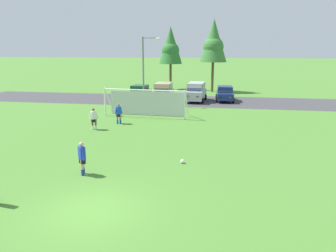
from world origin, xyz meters
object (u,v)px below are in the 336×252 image
at_px(player_striker_near, 119,114).
at_px(parked_car_slot_far_left, 140,92).
at_px(parked_car_slot_center_left, 196,92).
at_px(parked_car_slot_left, 163,92).
at_px(player_defender_far, 82,158).
at_px(parked_car_slot_center, 225,94).
at_px(soccer_goal, 146,102).
at_px(street_lamp, 145,71).
at_px(player_midfield_center, 94,119).
at_px(soccer_ball, 182,161).

bearing_deg(player_striker_near, parked_car_slot_far_left, 97.03).
bearing_deg(parked_car_slot_center_left, parked_car_slot_left, -165.03).
distance_m(player_striker_near, player_defender_far, 10.82).
distance_m(player_striker_near, parked_car_slot_center, 15.71).
relative_size(soccer_goal, parked_car_slot_center, 1.76).
height_order(player_striker_near, player_defender_far, same).
distance_m(player_defender_far, parked_car_slot_center_left, 23.47).
xyz_separation_m(parked_car_slot_left, street_lamp, (-1.38, -3.09, 2.59)).
distance_m(soccer_goal, parked_car_slot_left, 8.14).
bearing_deg(parked_car_slot_center_left, player_midfield_center, -113.74).
relative_size(player_striker_near, parked_car_slot_left, 0.35).
relative_size(parked_car_slot_far_left, street_lamp, 0.61).
relative_size(player_midfield_center, parked_car_slot_far_left, 0.38).
relative_size(soccer_ball, parked_car_slot_center, 0.05).
bearing_deg(soccer_goal, street_lamp, 104.57).
bearing_deg(parked_car_slot_left, soccer_ball, -76.72).
bearing_deg(soccer_ball, soccer_goal, 112.06).
bearing_deg(player_midfield_center, street_lamp, 82.44).
height_order(soccer_goal, player_midfield_center, soccer_goal).
xyz_separation_m(soccer_ball, parked_car_slot_center, (2.29, 21.52, 0.77)).
bearing_deg(street_lamp, player_striker_near, -91.25).
xyz_separation_m(player_midfield_center, player_defender_far, (2.93, -8.50, 0.00)).
xyz_separation_m(soccer_ball, parked_car_slot_far_left, (-7.81, 20.98, 0.77)).
bearing_deg(parked_car_slot_left, street_lamp, -114.03).
height_order(player_defender_far, parked_car_slot_left, parked_car_slot_left).
height_order(soccer_ball, parked_car_slot_far_left, parked_car_slot_far_left).
distance_m(player_midfield_center, parked_car_slot_left, 14.00).
bearing_deg(parked_car_slot_center_left, player_striker_near, -112.71).
bearing_deg(player_midfield_center, parked_car_slot_center_left, 66.26).
xyz_separation_m(player_midfield_center, parked_car_slot_left, (2.79, 13.72, 0.29)).
xyz_separation_m(soccer_goal, player_striker_near, (-1.50, -3.40, -0.47)).
height_order(player_midfield_center, parked_car_slot_center, parked_car_slot_center).
xyz_separation_m(parked_car_slot_center, street_lamp, (-8.35, -4.74, 2.82)).
bearing_deg(parked_car_slot_center_left, soccer_ball, -87.21).
height_order(soccer_goal, parked_car_slot_center_left, soccer_goal).
bearing_deg(parked_car_slot_left, player_defender_far, -89.64).
xyz_separation_m(player_midfield_center, parked_car_slot_center, (9.77, 15.37, 0.05)).
bearing_deg(player_striker_near, parked_car_slot_center_left, 67.29).
distance_m(player_defender_far, street_lamp, 19.41).
bearing_deg(player_defender_far, parked_car_slot_far_left, 97.95).
relative_size(player_striker_near, street_lamp, 0.23).
relative_size(parked_car_slot_far_left, parked_car_slot_center, 1.01).
height_order(soccer_goal, parked_car_slot_far_left, soccer_goal).
relative_size(soccer_ball, soccer_goal, 0.03).
distance_m(player_defender_far, parked_car_slot_far_left, 23.56).
xyz_separation_m(soccer_goal, parked_car_slot_far_left, (-3.05, 9.25, -0.42)).
bearing_deg(parked_car_slot_center_left, player_defender_far, -98.66).
relative_size(soccer_ball, street_lamp, 0.03).
distance_m(soccer_ball, parked_car_slot_far_left, 22.40).
bearing_deg(soccer_goal, player_striker_near, -113.76).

